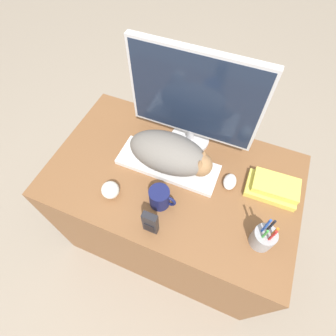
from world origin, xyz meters
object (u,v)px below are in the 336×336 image
at_px(monitor, 194,100).
at_px(computer_mouse, 230,182).
at_px(coffee_mug, 160,197).
at_px(book_stack, 273,188).
at_px(cat, 171,154).
at_px(phone, 150,223).
at_px(keyboard, 168,165).
at_px(pen_cup, 263,238).
at_px(baseball, 110,190).

height_order(monitor, computer_mouse, monitor).
xyz_separation_m(coffee_mug, book_stack, (0.42, 0.24, -0.02)).
relative_size(cat, phone, 2.85).
height_order(keyboard, cat, cat).
relative_size(coffee_mug, pen_cup, 0.63).
distance_m(cat, baseball, 0.30).
distance_m(baseball, phone, 0.23).
distance_m(monitor, pen_cup, 0.60).
bearing_deg(book_stack, phone, -138.93).
height_order(monitor, coffee_mug, monitor).
xyz_separation_m(monitor, coffee_mug, (-0.00, -0.36, -0.21)).
bearing_deg(pen_cup, book_stack, 89.88).
distance_m(pen_cup, baseball, 0.63).
relative_size(keyboard, phone, 3.52).
xyz_separation_m(monitor, computer_mouse, (0.24, -0.17, -0.24)).
relative_size(pen_cup, phone, 1.42).
relative_size(monitor, computer_mouse, 6.88).
relative_size(cat, pen_cup, 2.01).
height_order(cat, coffee_mug, cat).
height_order(pen_cup, phone, pen_cup).
xyz_separation_m(cat, baseball, (-0.18, -0.22, -0.07)).
xyz_separation_m(keyboard, monitor, (0.04, 0.18, 0.25)).
xyz_separation_m(coffee_mug, phone, (0.01, -0.12, 0.02)).
relative_size(monitor, phone, 4.28).
bearing_deg(coffee_mug, keyboard, 102.10).
xyz_separation_m(keyboard, cat, (0.01, -0.00, 0.09)).
relative_size(keyboard, computer_mouse, 5.65).
bearing_deg(baseball, pen_cup, 3.49).
distance_m(computer_mouse, pen_cup, 0.27).
bearing_deg(computer_mouse, cat, -176.52).
relative_size(cat, baseball, 4.94).
bearing_deg(monitor, book_stack, -17.02).
xyz_separation_m(keyboard, phone, (0.05, -0.30, 0.05)).
relative_size(keyboard, cat, 1.23).
distance_m(coffee_mug, book_stack, 0.48).
xyz_separation_m(keyboard, baseball, (-0.17, -0.22, 0.03)).
bearing_deg(baseball, coffee_mug, 11.75).
relative_size(monitor, coffee_mug, 4.77).
xyz_separation_m(keyboard, computer_mouse, (0.28, 0.02, 0.01)).
relative_size(monitor, baseball, 7.43).
xyz_separation_m(monitor, phone, (0.01, -0.48, -0.19)).
distance_m(keyboard, monitor, 0.31).
height_order(keyboard, phone, phone).
bearing_deg(cat, keyboard, 180.00).
xyz_separation_m(phone, book_stack, (0.41, 0.35, -0.04)).
relative_size(monitor, pen_cup, 3.01).
distance_m(cat, coffee_mug, 0.19).
bearing_deg(pen_cup, baseball, -176.51).
relative_size(computer_mouse, coffee_mug, 0.69).
xyz_separation_m(cat, monitor, (0.03, 0.18, 0.15)).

